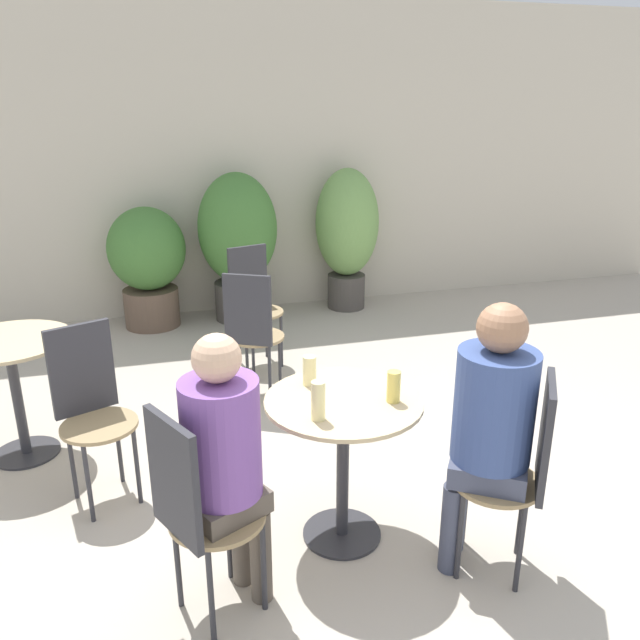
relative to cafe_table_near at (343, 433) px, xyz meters
name	(u,v)px	position (x,y,z in m)	size (l,w,h in m)	color
ground_plane	(371,537)	(0.13, -0.06, -0.57)	(20.00, 20.00, 0.00)	#B2A899
storefront_wall	(239,160)	(0.13, 3.80, 0.93)	(10.00, 0.06, 3.00)	beige
cafe_table_near	(343,433)	(0.00, 0.00, 0.00)	(0.73, 0.73, 0.75)	#2D2D33
cafe_table_far	(12,369)	(-1.63, 1.24, -0.01)	(0.72, 0.72, 0.75)	#2D2D33
bistro_chair_0	(195,503)	(-0.72, -0.35, 0.00)	(0.44, 0.43, 0.96)	#997F56
bistro_chair_1	(522,462)	(0.66, -0.44, 0.00)	(0.45, 0.44, 0.96)	#997F56
bistro_chair_2	(252,326)	(-0.16, 1.58, 0.00)	(0.43, 0.44, 0.96)	#997F56
bistro_chair_3	(90,399)	(-1.16, 0.70, 0.00)	(0.42, 0.44, 0.96)	#997F56
bistro_chair_4	(253,296)	(-0.02, 2.30, 0.00)	(0.41, 0.43, 0.96)	#997F56
seated_person_0	(225,451)	(-0.58, -0.29, 0.17)	(0.38, 0.37, 1.23)	brown
seated_person_1	(490,418)	(0.54, -0.36, 0.18)	(0.43, 0.42, 1.27)	#42475B
beer_glass_0	(318,401)	(-0.16, -0.15, 0.26)	(0.06, 0.06, 0.18)	beige
beer_glass_1	(394,387)	(0.21, -0.08, 0.25)	(0.06, 0.06, 0.15)	#DBC65B
beer_glass_2	(310,371)	(-0.11, 0.20, 0.25)	(0.06, 0.06, 0.14)	beige
potted_plant_0	(148,261)	(-0.81, 3.44, 0.07)	(0.71, 0.71, 1.14)	brown
potted_plant_1	(238,238)	(0.04, 3.43, 0.23)	(0.75, 0.75, 1.43)	#47423D
potted_plant_2	(347,230)	(1.15, 3.48, 0.24)	(0.64, 0.64, 1.43)	#47423D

